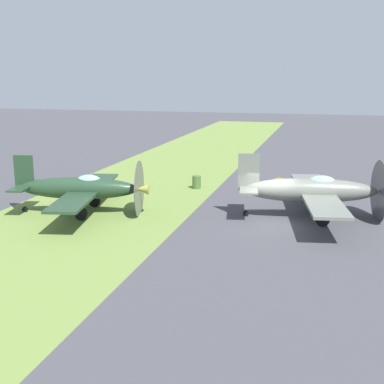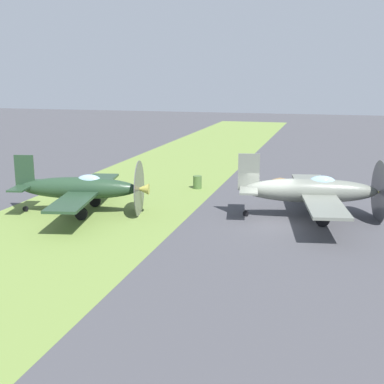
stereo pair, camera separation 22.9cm
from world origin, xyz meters
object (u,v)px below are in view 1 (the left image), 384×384
Objects in this scene: airplane_lead at (312,190)px; supply_crate at (280,184)px; airplane_wingman at (81,188)px; fuel_drum at (197,182)px.

airplane_lead is 7.77m from supply_crate.
airplane_lead reaches higher than supply_crate.
airplane_wingman is at bearing -47.04° from supply_crate.
airplane_lead is 11.73× the size of supply_crate.
fuel_drum is (-8.03, 4.73, -1.01)m from airplane_wingman.
fuel_drum is 1.00× the size of supply_crate.
supply_crate is (-1.63, 5.65, -0.13)m from fuel_drum.
airplane_wingman is 14.23m from supply_crate.
airplane_wingman reaches higher than fuel_drum.
airplane_lead is 11.73× the size of fuel_drum.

